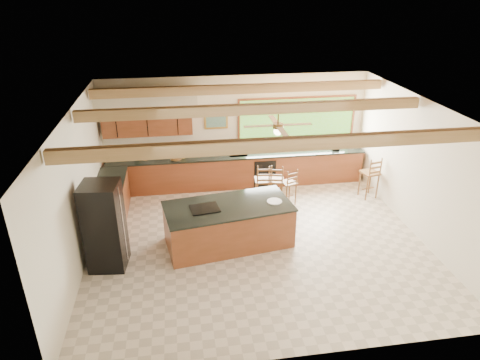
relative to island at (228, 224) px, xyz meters
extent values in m
plane|color=beige|center=(0.63, -0.03, -0.47)|extent=(7.20, 7.20, 0.00)
cube|color=#EDE5CC|center=(0.63, 3.22, 1.03)|extent=(7.20, 0.04, 3.00)
cube|color=#EDE5CC|center=(0.63, -3.28, 1.03)|extent=(7.20, 0.04, 3.00)
cube|color=#EDE5CC|center=(-2.97, -0.03, 1.03)|extent=(0.04, 6.50, 3.00)
cube|color=#EDE5CC|center=(4.23, -0.03, 1.03)|extent=(0.04, 6.50, 3.00)
cube|color=tan|center=(0.63, -0.03, 2.53)|extent=(7.20, 6.50, 0.04)
cube|color=#A17E50|center=(0.63, -1.63, 2.39)|extent=(7.10, 0.15, 0.22)
cube|color=#A17E50|center=(0.63, 0.47, 2.39)|extent=(7.10, 0.15, 0.22)
cube|color=#A17E50|center=(0.63, 2.27, 2.39)|extent=(7.10, 0.15, 0.22)
cube|color=brown|center=(-1.72, 3.03, 1.43)|extent=(2.30, 0.35, 0.70)
cube|color=beige|center=(-1.72, 2.96, 2.03)|extent=(2.60, 0.50, 0.48)
cylinder|color=#FFEABF|center=(-2.42, 2.96, 1.80)|extent=(0.10, 0.10, 0.01)
cylinder|color=#FFEABF|center=(-1.02, 2.96, 1.80)|extent=(0.10, 0.10, 0.01)
cube|color=#6DAA3C|center=(2.33, 3.19, 1.20)|extent=(3.20, 0.04, 1.30)
cube|color=gold|center=(0.08, 3.19, 1.38)|extent=(0.64, 0.03, 0.54)
cube|color=#3F7253|center=(0.08, 3.17, 1.38)|extent=(0.54, 0.01, 0.44)
cube|color=brown|center=(0.63, 2.88, -0.03)|extent=(7.00, 0.65, 0.88)
cube|color=black|center=(0.63, 2.88, 0.43)|extent=(7.04, 0.69, 0.04)
cube|color=brown|center=(-2.63, 1.32, -0.03)|extent=(0.65, 2.35, 0.88)
cube|color=black|center=(-2.63, 1.32, 0.43)|extent=(0.69, 2.39, 0.04)
cube|color=black|center=(1.33, 2.55, -0.05)|extent=(0.60, 0.02, 0.78)
cube|color=silver|center=(0.63, 2.88, 0.44)|extent=(0.50, 0.38, 0.03)
cylinder|color=silver|center=(0.63, 3.08, 0.60)|extent=(0.03, 0.03, 0.30)
cylinder|color=silver|center=(0.63, 2.98, 0.73)|extent=(0.03, 0.20, 0.03)
cylinder|color=silver|center=(-1.85, 2.87, 0.61)|extent=(0.13, 0.13, 0.31)
cylinder|color=#1A411A|center=(-2.05, 2.93, 0.55)|extent=(0.05, 0.05, 0.19)
cylinder|color=#1A411A|center=(-2.11, 2.90, 0.56)|extent=(0.06, 0.06, 0.22)
cube|color=black|center=(3.38, 2.79, 0.50)|extent=(0.22, 0.19, 0.09)
cube|color=brown|center=(0.00, 0.00, -0.02)|extent=(2.79, 1.61, 0.89)
cube|color=black|center=(0.00, 0.00, 0.44)|extent=(2.83, 1.65, 0.04)
cube|color=black|center=(-0.50, -0.08, 0.47)|extent=(0.65, 0.55, 0.02)
cylinder|color=silver|center=(1.01, 0.02, 0.47)|extent=(0.32, 0.32, 0.02)
cube|color=black|center=(-2.48, -0.43, 0.44)|extent=(0.77, 0.75, 1.81)
cube|color=silver|center=(-2.12, -0.43, 0.44)|extent=(0.02, 0.05, 1.66)
cube|color=brown|center=(1.39, 1.57, 0.23)|extent=(0.49, 0.49, 0.04)
cylinder|color=brown|center=(1.23, 1.41, -0.13)|extent=(0.04, 0.04, 0.67)
cylinder|color=brown|center=(1.55, 1.41, -0.13)|extent=(0.04, 0.04, 0.67)
cylinder|color=brown|center=(1.23, 1.74, -0.13)|extent=(0.04, 0.04, 0.67)
cylinder|color=brown|center=(1.55, 1.74, -0.13)|extent=(0.04, 0.04, 0.67)
cube|color=brown|center=(1.08, 1.57, 0.25)|extent=(0.46, 0.46, 0.04)
cylinder|color=brown|center=(0.91, 1.41, -0.12)|extent=(0.04, 0.04, 0.69)
cylinder|color=brown|center=(1.25, 1.41, -0.12)|extent=(0.04, 0.04, 0.69)
cylinder|color=brown|center=(0.91, 1.74, -0.12)|extent=(0.04, 0.04, 0.69)
cylinder|color=brown|center=(1.25, 1.74, -0.12)|extent=(0.04, 0.04, 0.69)
cube|color=brown|center=(1.73, 1.57, 0.13)|extent=(0.45, 0.45, 0.04)
cylinder|color=brown|center=(1.59, 1.43, -0.18)|extent=(0.03, 0.03, 0.58)
cylinder|color=brown|center=(1.87, 1.43, -0.18)|extent=(0.03, 0.03, 0.58)
cylinder|color=brown|center=(1.59, 1.71, -0.18)|extent=(0.03, 0.03, 0.58)
cylinder|color=brown|center=(1.87, 1.71, -0.18)|extent=(0.03, 0.03, 0.58)
cube|color=brown|center=(3.93, 1.65, 0.23)|extent=(0.49, 0.49, 0.04)
cylinder|color=brown|center=(3.77, 1.49, -0.13)|extent=(0.04, 0.04, 0.68)
cylinder|color=brown|center=(4.09, 1.49, -0.13)|extent=(0.04, 0.04, 0.68)
cylinder|color=brown|center=(3.77, 1.82, -0.13)|extent=(0.04, 0.04, 0.68)
cylinder|color=brown|center=(4.09, 1.82, -0.13)|extent=(0.04, 0.04, 0.68)
camera|label=1|loc=(-0.93, -7.88, 4.78)|focal=32.00mm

